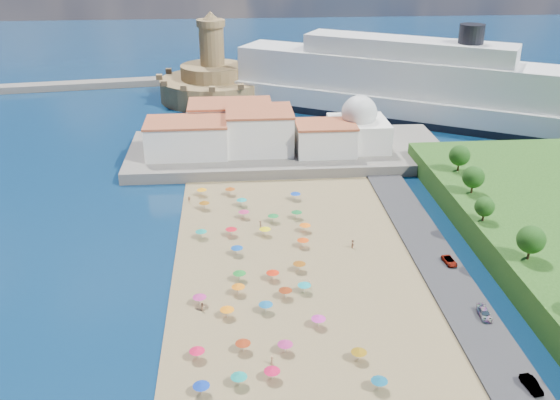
{
  "coord_description": "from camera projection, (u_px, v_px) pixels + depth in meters",
  "views": [
    {
      "loc": [
        -5.8,
        -95.24,
        62.37
      ],
      "look_at": [
        4.0,
        25.0,
        8.0
      ],
      "focal_mm": 40.0,
      "sensor_mm": 36.0,
      "label": 1
    }
  ],
  "objects": [
    {
      "name": "ground",
      "position": [
        269.0,
        298.0,
        112.6
      ],
      "size": [
        700.0,
        700.0,
        0.0
      ],
      "primitive_type": "plane",
      "color": "#071938",
      "rests_on": "ground"
    },
    {
      "name": "terrace",
      "position": [
        287.0,
        152.0,
        179.06
      ],
      "size": [
        90.0,
        36.0,
        3.0
      ],
      "primitive_type": "cube",
      "color": "#59544C",
      "rests_on": "ground"
    },
    {
      "name": "jetty",
      "position": [
        213.0,
        119.0,
        209.35
      ],
      "size": [
        18.0,
        70.0,
        2.4
      ],
      "primitive_type": "cube",
      "color": "#59544C",
      "rests_on": "ground"
    },
    {
      "name": "waterfront_buildings",
      "position": [
        241.0,
        131.0,
        176.05
      ],
      "size": [
        57.0,
        29.0,
        11.0
      ],
      "color": "silver",
      "rests_on": "terrace"
    },
    {
      "name": "domed_building",
      "position": [
        359.0,
        127.0,
        175.65
      ],
      "size": [
        16.0,
        16.0,
        15.0
      ],
      "color": "silver",
      "rests_on": "terrace"
    },
    {
      "name": "fortress",
      "position": [
        213.0,
        82.0,
        234.36
      ],
      "size": [
        40.0,
        40.0,
        32.4
      ],
      "color": "olive",
      "rests_on": "ground"
    },
    {
      "name": "cruise_ship",
      "position": [
        405.0,
        90.0,
        211.12
      ],
      "size": [
        140.49,
        93.81,
        32.65
      ],
      "color": "black",
      "rests_on": "ground"
    },
    {
      "name": "beach_parasols",
      "position": [
        266.0,
        324.0,
        101.51
      ],
      "size": [
        30.8,
        114.72,
        2.2
      ],
      "color": "gray",
      "rests_on": "beach"
    },
    {
      "name": "beachgoers",
      "position": [
        282.0,
        315.0,
        105.58
      ],
      "size": [
        35.7,
        96.41,
        1.88
      ],
      "color": "tan",
      "rests_on": "beach"
    },
    {
      "name": "parked_cars",
      "position": [
        501.0,
        338.0,
        99.45
      ],
      "size": [
        2.4,
        54.11,
        1.41
      ],
      "color": "gray",
      "rests_on": "promenade"
    }
  ]
}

